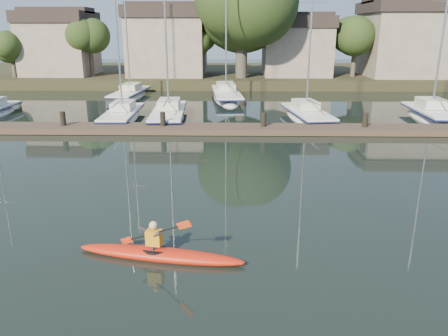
{
  "coord_description": "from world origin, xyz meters",
  "views": [
    {
      "loc": [
        1.21,
        -11.54,
        5.92
      ],
      "look_at": [
        0.89,
        3.21,
        1.2
      ],
      "focal_mm": 35.0,
      "sensor_mm": 36.0,
      "label": 1
    }
  ],
  "objects_px": {
    "kayak": "(159,252)",
    "sailboat_5": "(130,99)",
    "sailboat_4": "(431,122)",
    "dock": "(213,129)",
    "sailboat_3": "(306,122)",
    "sailboat_1": "(123,122)",
    "sailboat_6": "(226,101)",
    "sailboat_2": "(169,121)"
  },
  "relations": [
    {
      "from": "sailboat_4",
      "to": "sailboat_5",
      "type": "bearing_deg",
      "value": 160.13
    },
    {
      "from": "dock",
      "to": "sailboat_4",
      "type": "bearing_deg",
      "value": 16.26
    },
    {
      "from": "kayak",
      "to": "sailboat_2",
      "type": "distance_m",
      "value": 19.3
    },
    {
      "from": "kayak",
      "to": "sailboat_4",
      "type": "xyz_separation_m",
      "value": [
        15.63,
        19.41,
        -0.4
      ]
    },
    {
      "from": "sailboat_3",
      "to": "sailboat_6",
      "type": "bearing_deg",
      "value": 113.61
    },
    {
      "from": "dock",
      "to": "sailboat_6",
      "type": "distance_m",
      "value": 13.29
    },
    {
      "from": "dock",
      "to": "sailboat_5",
      "type": "distance_m",
      "value": 15.96
    },
    {
      "from": "kayak",
      "to": "sailboat_3",
      "type": "distance_m",
      "value": 20.39
    },
    {
      "from": "sailboat_1",
      "to": "sailboat_3",
      "type": "height_order",
      "value": "sailboat_1"
    },
    {
      "from": "sailboat_6",
      "to": "sailboat_2",
      "type": "bearing_deg",
      "value": -117.82
    },
    {
      "from": "dock",
      "to": "sailboat_2",
      "type": "distance_m",
      "value": 5.21
    },
    {
      "from": "sailboat_4",
      "to": "sailboat_5",
      "type": "xyz_separation_m",
      "value": [
        -23.0,
        9.38,
        0.03
      ]
    },
    {
      "from": "sailboat_6",
      "to": "sailboat_1",
      "type": "bearing_deg",
      "value": -131.67
    },
    {
      "from": "sailboat_4",
      "to": "sailboat_6",
      "type": "xyz_separation_m",
      "value": [
        -14.3,
        8.94,
        0.01
      ]
    },
    {
      "from": "sailboat_1",
      "to": "kayak",
      "type": "bearing_deg",
      "value": -75.43
    },
    {
      "from": "sailboat_1",
      "to": "sailboat_5",
      "type": "distance_m",
      "value": 10.07
    },
    {
      "from": "sailboat_1",
      "to": "sailboat_6",
      "type": "height_order",
      "value": "sailboat_6"
    },
    {
      "from": "dock",
      "to": "sailboat_3",
      "type": "distance_m",
      "value": 7.46
    },
    {
      "from": "kayak",
      "to": "sailboat_5",
      "type": "xyz_separation_m",
      "value": [
        -7.38,
        28.8,
        -0.37
      ]
    },
    {
      "from": "sailboat_1",
      "to": "sailboat_6",
      "type": "bearing_deg",
      "value": 51.66
    },
    {
      "from": "kayak",
      "to": "sailboat_4",
      "type": "relative_size",
      "value": 0.36
    },
    {
      "from": "kayak",
      "to": "sailboat_1",
      "type": "relative_size",
      "value": 0.35
    },
    {
      "from": "sailboat_4",
      "to": "sailboat_6",
      "type": "height_order",
      "value": "sailboat_6"
    },
    {
      "from": "sailboat_1",
      "to": "sailboat_2",
      "type": "bearing_deg",
      "value": 2.52
    },
    {
      "from": "sailboat_3",
      "to": "sailboat_5",
      "type": "distance_m",
      "value": 17.32
    },
    {
      "from": "kayak",
      "to": "sailboat_3",
      "type": "relative_size",
      "value": 0.36
    },
    {
      "from": "dock",
      "to": "sailboat_2",
      "type": "relative_size",
      "value": 2.21
    },
    {
      "from": "sailboat_3",
      "to": "sailboat_5",
      "type": "xyz_separation_m",
      "value": [
        -14.38,
        9.65,
        0.01
      ]
    },
    {
      "from": "sailboat_6",
      "to": "sailboat_3",
      "type": "bearing_deg",
      "value": -63.72
    },
    {
      "from": "kayak",
      "to": "dock",
      "type": "bearing_deg",
      "value": 96.84
    },
    {
      "from": "kayak",
      "to": "sailboat_4",
      "type": "distance_m",
      "value": 24.92
    },
    {
      "from": "sailboat_2",
      "to": "sailboat_4",
      "type": "xyz_separation_m",
      "value": [
        18.11,
        0.28,
        -0.02
      ]
    },
    {
      "from": "dock",
      "to": "sailboat_6",
      "type": "height_order",
      "value": "sailboat_6"
    },
    {
      "from": "sailboat_3",
      "to": "sailboat_4",
      "type": "relative_size",
      "value": 0.98
    },
    {
      "from": "sailboat_5",
      "to": "dock",
      "type": "bearing_deg",
      "value": -55.62
    },
    {
      "from": "dock",
      "to": "sailboat_3",
      "type": "xyz_separation_m",
      "value": [
        6.24,
        4.07,
        -0.4
      ]
    },
    {
      "from": "sailboat_1",
      "to": "sailboat_6",
      "type": "xyz_separation_m",
      "value": [
        6.96,
        9.47,
        -0.02
      ]
    },
    {
      "from": "kayak",
      "to": "sailboat_1",
      "type": "height_order",
      "value": "sailboat_1"
    },
    {
      "from": "kayak",
      "to": "sailboat_3",
      "type": "height_order",
      "value": "sailboat_3"
    },
    {
      "from": "sailboat_3",
      "to": "sailboat_5",
      "type": "height_order",
      "value": "sailboat_5"
    },
    {
      "from": "dock",
      "to": "sailboat_1",
      "type": "distance_m",
      "value": 7.45
    },
    {
      "from": "kayak",
      "to": "sailboat_6",
      "type": "height_order",
      "value": "sailboat_6"
    }
  ]
}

